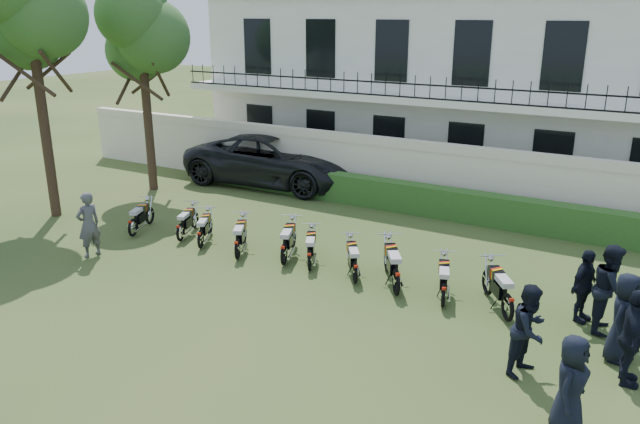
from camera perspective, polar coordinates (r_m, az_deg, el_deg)
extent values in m
plane|color=#2D471C|center=(15.59, -3.90, -6.72)|extent=(100.00, 100.00, 0.00)
cube|color=#EEE3C8|center=(21.97, 7.68, 3.27)|extent=(30.00, 0.30, 2.00)
cube|color=#EEE3C8|center=(21.72, 7.81, 6.21)|extent=(30.00, 0.35, 0.30)
cube|color=#234D1B|center=(21.04, 9.30, 1.13)|extent=(18.00, 0.60, 1.00)
cube|color=white|center=(27.10, 12.86, 11.13)|extent=(20.00, 8.00, 7.00)
cube|color=white|center=(22.69, 9.22, 10.10)|extent=(20.00, 1.40, 0.25)
cube|color=black|center=(22.01, 8.68, 11.47)|extent=(20.00, 0.05, 0.05)
cube|color=black|center=(22.07, 8.62, 10.31)|extent=(20.00, 0.05, 0.05)
cube|color=black|center=(27.13, -5.47, 7.43)|extent=(1.30, 0.12, 2.20)
cube|color=black|center=(26.72, -5.70, 14.83)|extent=(1.30, 0.12, 2.20)
cube|color=black|center=(25.54, 0.08, 6.86)|extent=(1.30, 0.12, 2.20)
cube|color=black|center=(25.11, 0.09, 14.72)|extent=(1.30, 0.12, 2.20)
cube|color=black|center=(24.22, 6.29, 6.14)|extent=(1.30, 0.12, 2.20)
cube|color=black|center=(23.76, 6.58, 14.43)|extent=(1.30, 0.12, 2.20)
cube|color=black|center=(23.21, 13.10, 5.27)|extent=(1.30, 0.12, 2.20)
cube|color=black|center=(22.74, 13.73, 13.91)|extent=(1.30, 0.12, 2.20)
cube|color=black|center=(22.56, 20.39, 4.26)|extent=(1.30, 0.12, 2.20)
cube|color=black|center=(22.07, 21.39, 13.11)|extent=(1.30, 0.12, 2.20)
cylinder|color=#473323|center=(21.89, -23.88, 7.15)|extent=(0.32, 0.32, 5.95)
sphere|color=#375E25|center=(21.41, -23.94, 16.14)|extent=(2.60, 2.60, 2.60)
sphere|color=#375E25|center=(22.28, -25.13, 14.46)|extent=(2.20, 2.20, 2.20)
cylinder|color=#473323|center=(24.13, -15.45, 8.05)|extent=(0.32, 0.32, 5.25)
sphere|color=#375E25|center=(23.70, -15.00, 15.23)|extent=(2.60, 2.60, 2.60)
sphere|color=#375E25|center=(24.50, -16.46, 13.95)|extent=(2.20, 2.20, 2.20)
sphere|color=#375E25|center=(23.41, -16.95, 16.89)|extent=(2.40, 2.40, 2.40)
torus|color=black|center=(19.02, -17.50, -2.03)|extent=(0.27, 0.55, 0.56)
torus|color=black|center=(20.02, -15.99, -0.90)|extent=(0.27, 0.55, 0.56)
cube|color=black|center=(19.43, -16.82, -1.11)|extent=(0.33, 0.53, 0.27)
cube|color=black|center=(19.54, -16.62, -0.23)|extent=(0.36, 0.47, 0.20)
cube|color=red|center=(19.53, -16.62, -0.21)|extent=(0.24, 0.21, 0.21)
cube|color=yellow|center=(19.49, -16.69, -0.26)|extent=(0.22, 0.19, 0.21)
cube|color=#B8B8B8|center=(19.14, -17.22, -0.55)|extent=(0.38, 0.55, 0.11)
cylinder|color=silver|center=(19.71, -16.32, 0.78)|extent=(0.52, 0.21, 0.03)
torus|color=black|center=(18.28, -13.30, -2.49)|extent=(0.26, 0.54, 0.54)
torus|color=black|center=(19.28, -11.98, -1.32)|extent=(0.26, 0.54, 0.54)
cube|color=black|center=(18.70, -12.70, -1.55)|extent=(0.32, 0.51, 0.27)
cube|color=black|center=(18.80, -12.52, -0.66)|extent=(0.35, 0.45, 0.19)
cube|color=red|center=(18.80, -12.52, -0.64)|extent=(0.23, 0.21, 0.20)
cube|color=yellow|center=(18.75, -12.58, -0.69)|extent=(0.21, 0.19, 0.20)
cube|color=#B8B8B8|center=(18.40, -13.04, -0.99)|extent=(0.37, 0.53, 0.11)
cylinder|color=silver|center=(18.97, -12.25, 0.37)|extent=(0.51, 0.21, 0.03)
torus|color=black|center=(17.57, -11.29, -3.19)|extent=(0.32, 0.52, 0.54)
torus|color=black|center=(18.62, -10.45, -1.91)|extent=(0.32, 0.52, 0.54)
cube|color=black|center=(18.01, -10.91, -2.18)|extent=(0.36, 0.51, 0.27)
cube|color=black|center=(18.12, -10.81, -1.25)|extent=(0.39, 0.46, 0.20)
cube|color=red|center=(18.12, -10.81, -1.22)|extent=(0.22, 0.22, 0.20)
cube|color=yellow|center=(18.07, -10.85, -1.28)|extent=(0.20, 0.21, 0.20)
cube|color=#B8B8B8|center=(17.70, -11.14, -1.61)|extent=(0.41, 0.53, 0.11)
cylinder|color=silver|center=(18.30, -10.65, -0.17)|extent=(0.49, 0.27, 0.03)
torus|color=black|center=(16.56, -7.88, -4.25)|extent=(0.35, 0.56, 0.59)
torus|color=black|center=(17.71, -7.25, -2.73)|extent=(0.35, 0.56, 0.59)
cube|color=black|center=(17.03, -7.60, -3.07)|extent=(0.40, 0.55, 0.29)
cube|color=black|center=(17.15, -7.52, -2.00)|extent=(0.43, 0.50, 0.21)
cube|color=red|center=(17.15, -7.52, -1.97)|extent=(0.23, 0.25, 0.22)
cube|color=yellow|center=(17.09, -7.55, -2.03)|extent=(0.21, 0.23, 0.22)
cube|color=#B8B8B8|center=(16.69, -7.78, -2.43)|extent=(0.45, 0.58, 0.12)
cylinder|color=silver|center=(17.34, -7.41, -0.76)|extent=(0.52, 0.30, 0.03)
torus|color=black|center=(16.06, -3.77, -4.80)|extent=(0.31, 0.60, 0.61)
torus|color=black|center=(17.23, -2.88, -3.16)|extent=(0.31, 0.60, 0.61)
cube|color=black|center=(16.54, -3.35, -3.54)|extent=(0.37, 0.57, 0.30)
cube|color=black|center=(16.66, -3.21, -2.39)|extent=(0.40, 0.51, 0.22)
cube|color=red|center=(16.65, -3.21, -2.36)|extent=(0.25, 0.24, 0.23)
cube|color=yellow|center=(16.60, -3.25, -2.43)|extent=(0.23, 0.22, 0.23)
cube|color=#B8B8B8|center=(16.19, -3.56, -2.86)|extent=(0.42, 0.60, 0.12)
cylinder|color=silver|center=(16.85, -3.01, -1.07)|extent=(0.57, 0.25, 0.03)
torus|color=black|center=(15.73, -1.08, -5.36)|extent=(0.33, 0.53, 0.55)
torus|color=black|center=(16.82, -0.83, -3.78)|extent=(0.33, 0.53, 0.55)
cube|color=black|center=(16.18, -0.97, -4.16)|extent=(0.37, 0.52, 0.27)
cube|color=black|center=(16.28, -0.92, -3.09)|extent=(0.40, 0.47, 0.20)
cube|color=red|center=(16.28, -0.93, -3.06)|extent=(0.22, 0.23, 0.21)
cube|color=yellow|center=(16.23, -0.94, -3.13)|extent=(0.20, 0.21, 0.21)
cube|color=#B8B8B8|center=(15.85, -1.02, -3.55)|extent=(0.42, 0.54, 0.11)
cylinder|color=silver|center=(16.46, -0.87, -1.84)|extent=(0.50, 0.27, 0.03)
torus|color=black|center=(15.01, 3.48, -6.55)|extent=(0.38, 0.51, 0.56)
torus|color=black|center=(16.10, 2.97, -4.81)|extent=(0.38, 0.51, 0.56)
cube|color=black|center=(15.46, 3.25, -5.25)|extent=(0.42, 0.51, 0.28)
cube|color=black|center=(15.56, 3.17, -4.11)|extent=(0.43, 0.48, 0.20)
cube|color=red|center=(15.55, 3.17, -4.07)|extent=(0.21, 0.24, 0.21)
cube|color=yellow|center=(15.50, 3.20, -4.15)|extent=(0.18, 0.23, 0.21)
cube|color=#B8B8B8|center=(15.12, 3.38, -4.63)|extent=(0.46, 0.54, 0.11)
cylinder|color=silver|center=(15.73, 3.07, -2.78)|extent=(0.47, 0.33, 0.03)
torus|color=black|center=(14.39, 7.44, -7.62)|extent=(0.43, 0.60, 0.65)
torus|color=black|center=(15.64, 6.56, -5.43)|extent=(0.43, 0.60, 0.65)
cube|color=black|center=(14.89, 7.04, -6.00)|extent=(0.48, 0.60, 0.32)
cube|color=black|center=(15.00, 6.92, -4.61)|extent=(0.50, 0.56, 0.24)
cube|color=red|center=(15.00, 6.92, -4.57)|extent=(0.24, 0.28, 0.25)
cube|color=yellow|center=(14.94, 6.97, -4.67)|extent=(0.22, 0.26, 0.25)
cube|color=#B8B8B8|center=(14.50, 7.28, -5.26)|extent=(0.53, 0.64, 0.13)
cylinder|color=silver|center=(15.20, 6.76, -3.00)|extent=(0.56, 0.37, 0.03)
torus|color=black|center=(14.08, 11.20, -8.61)|extent=(0.27, 0.56, 0.57)
torus|color=black|center=(15.17, 11.18, -6.60)|extent=(0.27, 0.56, 0.57)
cube|color=black|center=(14.52, 11.22, -7.15)|extent=(0.33, 0.54, 0.28)
cube|color=black|center=(14.62, 11.28, -5.91)|extent=(0.37, 0.47, 0.20)
cube|color=red|center=(14.61, 11.28, -5.87)|extent=(0.24, 0.22, 0.21)
cube|color=yellow|center=(14.56, 11.28, -5.96)|extent=(0.22, 0.20, 0.21)
cube|color=#B8B8B8|center=(14.17, 11.30, -6.52)|extent=(0.38, 0.56, 0.11)
cylinder|color=silver|center=(14.78, 11.34, -4.46)|extent=(0.53, 0.21, 0.03)
torus|color=black|center=(13.77, 17.74, -9.66)|extent=(0.43, 0.57, 0.63)
torus|color=black|center=(14.88, 15.88, -7.34)|extent=(0.43, 0.57, 0.63)
cube|color=black|center=(14.21, 16.90, -7.99)|extent=(0.47, 0.57, 0.31)
cube|color=black|center=(14.30, 16.67, -6.58)|extent=(0.48, 0.53, 0.23)
cube|color=red|center=(14.29, 16.67, -6.54)|extent=(0.23, 0.27, 0.24)
cube|color=yellow|center=(14.24, 16.76, -6.64)|extent=(0.20, 0.25, 0.24)
cube|color=#B8B8B8|center=(13.85, 17.41, -7.29)|extent=(0.52, 0.61, 0.12)
cylinder|color=silver|center=(14.46, 16.33, -4.94)|extent=(0.53, 0.37, 0.03)
imported|color=black|center=(24.43, -4.13, 4.80)|extent=(7.23, 3.78, 1.94)
imported|color=#56565A|center=(18.18, -20.40, -1.08)|extent=(0.56, 0.74, 1.84)
imported|color=black|center=(10.97, 21.95, -14.44)|extent=(0.63, 0.89, 1.70)
imported|color=black|center=(12.29, 18.62, -10.17)|extent=(0.90, 1.02, 1.78)
imported|color=black|center=(12.63, 26.64, -10.26)|extent=(0.60, 1.14, 1.85)
imported|color=black|center=(13.38, 26.05, -8.69)|extent=(0.78, 1.00, 1.81)
imported|color=black|center=(14.44, 25.02, -6.37)|extent=(0.76, 0.96, 1.92)
imported|color=black|center=(14.70, 22.98, -6.24)|extent=(0.70, 1.05, 1.65)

